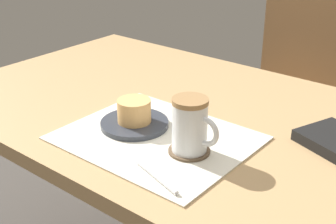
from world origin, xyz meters
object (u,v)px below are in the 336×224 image
(coffee_mug, at_px, (191,125))
(pastry_plate, at_px, (135,124))
(pastry, at_px, (134,111))
(wooden_chair, at_px, (291,97))
(dining_table, at_px, (184,137))

(coffee_mug, bearing_deg, pastry_plate, 174.28)
(pastry, height_order, coffee_mug, coffee_mug)
(pastry, bearing_deg, wooden_chair, 90.70)
(pastry, relative_size, coffee_mug, 0.67)
(wooden_chair, bearing_deg, coffee_mug, 101.00)
(pastry_plate, relative_size, pastry, 2.04)
(wooden_chair, relative_size, coffee_mug, 7.83)
(dining_table, distance_m, coffee_mug, 0.26)
(dining_table, height_order, wooden_chair, wooden_chair)
(dining_table, relative_size, pastry_plate, 8.11)
(pastry_plate, distance_m, pastry, 0.03)
(coffee_mug, bearing_deg, dining_table, 130.45)
(wooden_chair, height_order, pastry_plate, wooden_chair)
(pastry, distance_m, coffee_mug, 0.17)
(dining_table, distance_m, pastry_plate, 0.18)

